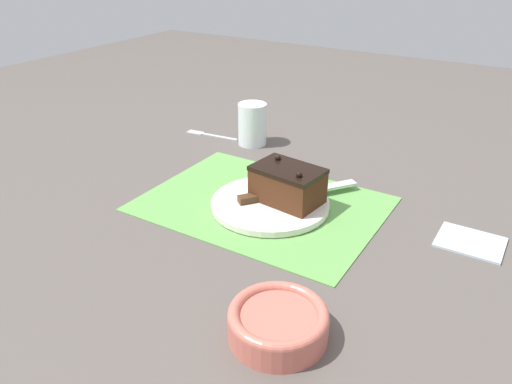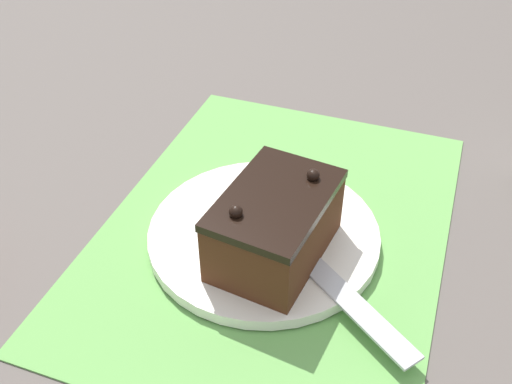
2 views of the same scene
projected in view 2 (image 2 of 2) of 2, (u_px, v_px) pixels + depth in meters
ground_plane at (275, 229)px, 0.62m from camera, size 3.00×3.00×0.00m
placemat_woven at (275, 228)px, 0.62m from camera, size 0.46×0.34×0.00m
cake_plate at (264, 234)px, 0.60m from camera, size 0.23×0.23×0.01m
chocolate_cake at (275, 225)px, 0.55m from camera, size 0.14×0.10×0.08m
serving_knife at (287, 237)px, 0.58m from camera, size 0.17×0.22×0.01m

